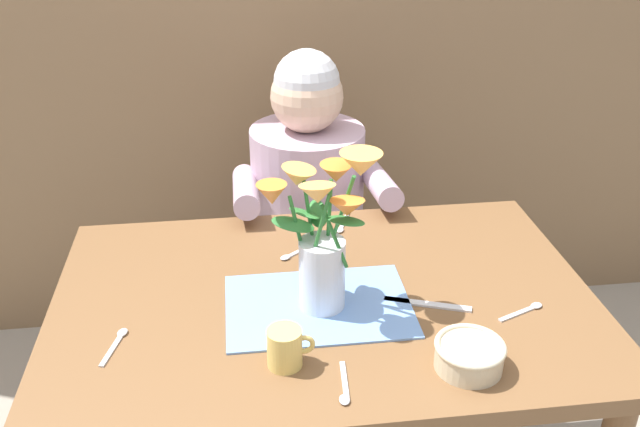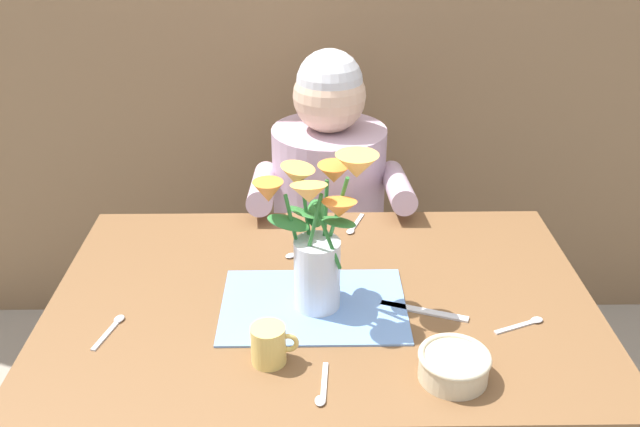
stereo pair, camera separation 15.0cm
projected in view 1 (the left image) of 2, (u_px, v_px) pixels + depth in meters
The scene contains 12 objects.
dining_table at pixel (324, 330), 1.58m from camera, with size 1.20×0.80×0.74m.
seated_person at pixel (308, 231), 2.17m from camera, with size 0.45×0.47×1.14m.
striped_placemat at pixel (318, 306), 1.50m from camera, with size 0.40×0.28×0.01m, color #6B93D1.
flower_vase at pixel (324, 232), 1.42m from camera, with size 0.27×0.21×0.35m.
ceramic_bowl at pixel (469, 354), 1.31m from camera, with size 0.14×0.14×0.06m.
dinner_knife at pixel (428, 304), 1.50m from camera, with size 0.19×0.02×0.01m, color silver.
tea_cup at pixel (286, 348), 1.31m from camera, with size 0.09×0.07×0.08m.
spoon_0 at pixel (293, 254), 1.69m from camera, with size 0.10×0.08×0.01m.
spoon_1 at pixel (342, 226), 1.82m from camera, with size 0.06×0.12×0.01m.
spoon_2 at pixel (527, 309), 1.49m from camera, with size 0.12×0.06×0.01m.
spoon_3 at pixel (117, 341), 1.39m from camera, with size 0.05×0.12×0.01m.
spoon_4 at pixel (343, 390), 1.26m from camera, with size 0.02×0.12×0.01m.
Camera 1 is at (-0.17, -1.27, 1.61)m, focal length 38.75 mm.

